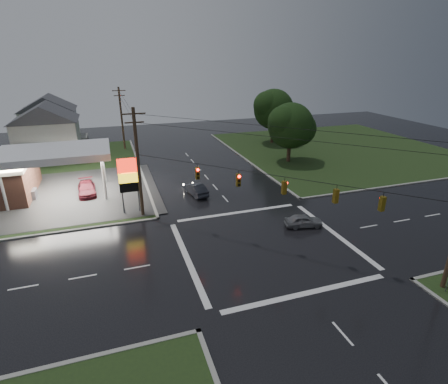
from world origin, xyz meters
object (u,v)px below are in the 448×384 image
object	(u,v)px
house_far	(50,118)
car_pump	(87,188)
utility_pole_n	(122,118)
house_near	(47,130)
tree_ne_near	(291,126)
tree_ne_far	(274,109)
car_crossing	(304,221)
car_north	(196,189)
utility_pole_nw	(138,162)
pylon_sign	(129,177)

from	to	relation	value
house_far	car_pump	world-z (taller)	house_far
utility_pole_n	house_near	distance (m)	11.67
tree_ne_near	tree_ne_far	xyz separation A→B (m)	(3.01, 12.00, 0.62)
tree_ne_near	car_pump	distance (m)	30.00
car_crossing	tree_ne_far	bearing A→B (deg)	-8.67
utility_pole_n	car_north	world-z (taller)	utility_pole_n
utility_pole_nw	house_near	xyz separation A→B (m)	(-11.45, 26.50, -1.32)
utility_pole_n	tree_ne_near	bearing A→B (deg)	-34.10
house_near	house_far	distance (m)	12.04
utility_pole_n	house_far	distance (m)	16.00
house_far	pylon_sign	bearing A→B (deg)	-73.02
pylon_sign	car_pump	xyz separation A→B (m)	(-4.63, 7.06, -3.30)
utility_pole_n	car_north	distance (m)	26.03
utility_pole_nw	car_pump	size ratio (longest dim) A/B	2.26
pylon_sign	house_far	size ratio (longest dim) A/B	0.54
pylon_sign	car_north	xyz separation A→B (m)	(7.62, 2.78, -3.32)
pylon_sign	tree_ne_near	bearing A→B (deg)	25.01
utility_pole_nw	car_crossing	bearing A→B (deg)	-27.30
utility_pole_nw	car_crossing	world-z (taller)	utility_pole_nw
utility_pole_n	car_pump	world-z (taller)	utility_pole_n
house_far	tree_ne_near	distance (m)	44.50
utility_pole_n	tree_ne_far	distance (m)	26.96
tree_ne_far	house_near	bearing A→B (deg)	176.99
utility_pole_nw	car_pump	bearing A→B (deg)	124.93
tree_ne_near	car_pump	bearing A→B (deg)	-171.39
house_far	utility_pole_nw	bearing A→B (deg)	-72.08
house_far	car_north	bearing A→B (deg)	-61.21
pylon_sign	car_north	distance (m)	8.77
utility_pole_n	car_pump	bearing A→B (deg)	-105.40
utility_pole_n	pylon_sign	bearing A→B (deg)	-92.08
car_pump	utility_pole_nw	bearing A→B (deg)	-59.00
utility_pole_nw	house_near	bearing A→B (deg)	113.37
pylon_sign	car_north	size ratio (longest dim) A/B	1.42
tree_ne_near	car_crossing	size ratio (longest dim) A/B	2.49
utility_pole_nw	tree_ne_far	bearing A→B (deg)	42.59
utility_pole_nw	tree_ne_near	bearing A→B (deg)	27.86
tree_ne_near	car_crossing	bearing A→B (deg)	-114.74
utility_pole_n	tree_ne_far	size ratio (longest dim) A/B	1.07
utility_pole_n	car_crossing	xyz separation A→B (m)	(14.45, -35.96, -4.85)
utility_pole_nw	car_north	world-z (taller)	utility_pole_nw
house_near	tree_ne_far	bearing A→B (deg)	-3.01
pylon_sign	house_near	size ratio (longest dim) A/B	0.54
house_far	tree_ne_near	world-z (taller)	tree_ne_near
tree_ne_near	utility_pole_n	bearing A→B (deg)	145.90
pylon_sign	car_north	bearing A→B (deg)	20.06
tree_ne_far	car_crossing	bearing A→B (deg)	-110.90
pylon_sign	tree_ne_near	distance (m)	27.23
pylon_sign	car_crossing	world-z (taller)	pylon_sign
house_near	car_crossing	xyz separation A→B (m)	(25.90, -33.96, -3.79)
car_crossing	car_pump	size ratio (longest dim) A/B	0.74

